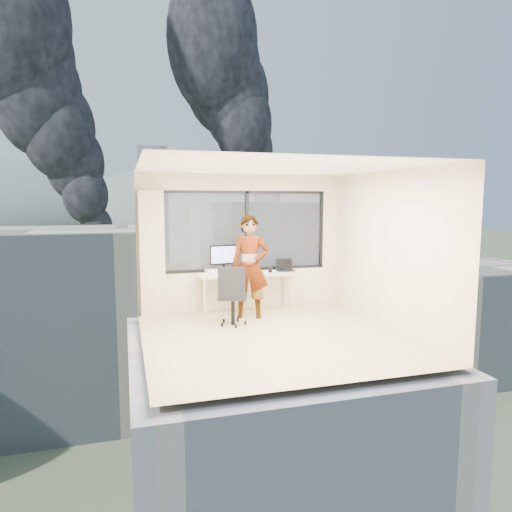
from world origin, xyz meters
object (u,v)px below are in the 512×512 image
object	(u,v)px
desk	(246,292)
handbag	(280,265)
laptop	(286,266)
person	(250,267)
chair	(233,295)
monitor	(223,259)
game_console	(214,271)

from	to	relation	value
desk	handbag	distance (m)	0.92
laptop	handbag	bearing A→B (deg)	102.19
person	laptop	size ratio (longest dim) A/B	5.28
desk	handbag	xyz separation A→B (m)	(0.76, 0.23, 0.46)
chair	person	distance (m)	0.71
chair	handbag	world-z (taller)	chair
chair	monitor	bearing A→B (deg)	105.68
person	handbag	world-z (taller)	person
game_console	handbag	xyz separation A→B (m)	(1.33, 0.00, 0.05)
monitor	handbag	xyz separation A→B (m)	(1.18, 0.12, -0.18)
desk	monitor	distance (m)	0.78
desk	handbag	world-z (taller)	handbag
monitor	handbag	size ratio (longest dim) A/B	2.36
chair	monitor	world-z (taller)	monitor
desk	person	bearing A→B (deg)	-95.83
handbag	person	bearing A→B (deg)	-162.62
chair	handbag	bearing A→B (deg)	59.28
game_console	laptop	bearing A→B (deg)	-30.71
chair	laptop	xyz separation A→B (m)	(1.26, 0.85, 0.33)
desk	laptop	world-z (taller)	laptop
laptop	handbag	xyz separation A→B (m)	(-0.04, 0.21, -0.02)
chair	handbag	distance (m)	1.65
monitor	laptop	bearing A→B (deg)	-10.37
desk	laptop	bearing A→B (deg)	1.34
person	laptop	distance (m)	0.95
desk	laptop	xyz separation A→B (m)	(0.80, 0.02, 0.48)
handbag	laptop	bearing A→B (deg)	-101.51
game_console	handbag	distance (m)	1.33
laptop	game_console	bearing A→B (deg)	173.68
desk	chair	size ratio (longest dim) A/B	1.72
person	monitor	world-z (taller)	person
chair	person	world-z (taller)	person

